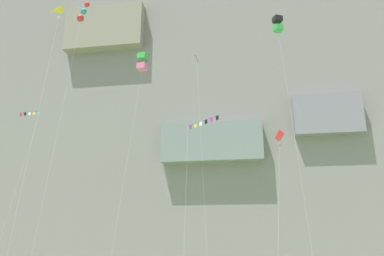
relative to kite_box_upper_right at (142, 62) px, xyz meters
name	(u,v)px	position (x,y,z in m)	size (l,w,h in m)	color
cliff_face	(216,68)	(4.66, 38.86, 17.33)	(180.00, 22.52, 81.44)	gray
kite_box_upper_right	(142,62)	(0.00, 0.00, 0.00)	(2.60, 2.25, 24.37)	green
kite_windsock_low_left	(83,12)	(-8.90, 2.36, 8.95)	(4.26, 4.67, 33.20)	red
kite_banner_low_right	(202,130)	(6.43, 2.12, -7.67)	(4.06, 5.85, 16.84)	black
kite_delta_high_center	(60,27)	(-7.04, -5.88, 1.70)	(1.70, 3.96, 26.26)	yellow
kite_box_high_right	(278,24)	(15.44, 2.99, 5.15)	(2.18, 3.61, 29.51)	black
kite_banner_mid_right	(27,125)	(-19.88, 10.16, -3.28)	(3.65, 2.05, 22.08)	black
kite_diamond_low_center	(197,69)	(4.77, 10.05, 3.53)	(2.18, 5.44, 29.42)	pink
kite_diamond_front_field	(279,143)	(14.90, 5.92, -8.51)	(2.03, 5.39, 16.54)	red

